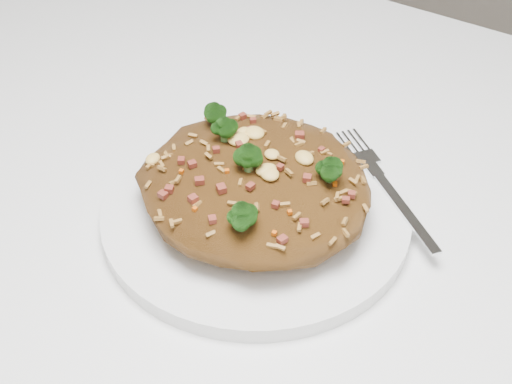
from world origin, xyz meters
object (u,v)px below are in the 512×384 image
fork (391,193)px  plate (256,212)px  dining_table (226,265)px  fried_rice (256,177)px

fork → plate: bearing=-102.5°
dining_table → fork: fork is taller
dining_table → fork: 0.18m
plate → fried_rice: bearing=-141.0°
plate → fork: (0.08, 0.07, 0.01)m
plate → fork: fork is taller
fried_rice → fork: (0.08, 0.07, -0.03)m
fried_rice → plate: bearing=39.0°
fried_rice → fork: fried_rice is taller
fork → fried_rice: bearing=-102.5°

